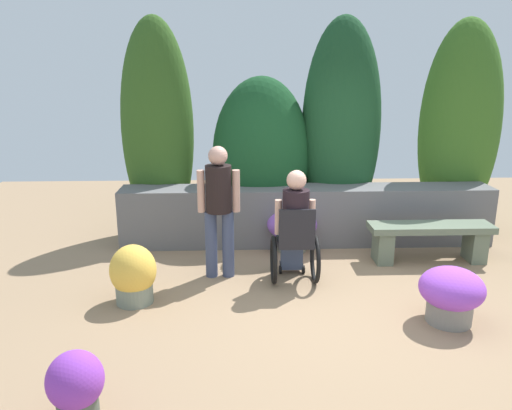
{
  "coord_description": "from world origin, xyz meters",
  "views": [
    {
      "loc": [
        -0.95,
        -4.79,
        2.45
      ],
      "look_at": [
        -0.74,
        0.92,
        0.85
      ],
      "focal_mm": 35.45,
      "sensor_mm": 36.0,
      "label": 1
    }
  ],
  "objects_px": {
    "stone_bench": "(430,237)",
    "flower_pot_terracotta_by_wall": "(133,275)",
    "flower_pot_purple_near": "(76,386)",
    "flower_pot_red_accent": "(451,293)",
    "person_standing_companion": "(219,204)",
    "flower_pot_small_foreground": "(292,228)",
    "person_in_wheelchair": "(295,230)"
  },
  "relations": [
    {
      "from": "person_in_wheelchair",
      "to": "flower_pot_purple_near",
      "type": "distance_m",
      "value": 2.96
    },
    {
      "from": "person_in_wheelchair",
      "to": "person_standing_companion",
      "type": "bearing_deg",
      "value": 175.07
    },
    {
      "from": "stone_bench",
      "to": "flower_pot_small_foreground",
      "type": "bearing_deg",
      "value": 173.81
    },
    {
      "from": "flower_pot_purple_near",
      "to": "flower_pot_terracotta_by_wall",
      "type": "distance_m",
      "value": 1.83
    },
    {
      "from": "flower_pot_terracotta_by_wall",
      "to": "flower_pot_red_accent",
      "type": "relative_size",
      "value": 1.03
    },
    {
      "from": "stone_bench",
      "to": "person_in_wheelchair",
      "type": "xyz_separation_m",
      "value": [
        -1.8,
        -0.55,
        0.3
      ]
    },
    {
      "from": "flower_pot_purple_near",
      "to": "flower_pot_terracotta_by_wall",
      "type": "xyz_separation_m",
      "value": [
        0.05,
        1.83,
        0.04
      ]
    },
    {
      "from": "flower_pot_red_accent",
      "to": "flower_pot_terracotta_by_wall",
      "type": "bearing_deg",
      "value": 170.38
    },
    {
      "from": "stone_bench",
      "to": "person_standing_companion",
      "type": "distance_m",
      "value": 2.75
    },
    {
      "from": "flower_pot_purple_near",
      "to": "person_standing_companion",
      "type": "bearing_deg",
      "value": 69.55
    },
    {
      "from": "stone_bench",
      "to": "person_in_wheelchair",
      "type": "relative_size",
      "value": 1.17
    },
    {
      "from": "person_standing_companion",
      "to": "flower_pot_purple_near",
      "type": "distance_m",
      "value": 2.74
    },
    {
      "from": "flower_pot_red_accent",
      "to": "flower_pot_small_foreground",
      "type": "distance_m",
      "value": 2.43
    },
    {
      "from": "flower_pot_small_foreground",
      "to": "stone_bench",
      "type": "bearing_deg",
      "value": -14.52
    },
    {
      "from": "flower_pot_red_accent",
      "to": "stone_bench",
      "type": "bearing_deg",
      "value": 76.5
    },
    {
      "from": "stone_bench",
      "to": "flower_pot_terracotta_by_wall",
      "type": "height_order",
      "value": "flower_pot_terracotta_by_wall"
    },
    {
      "from": "person_in_wheelchair",
      "to": "flower_pot_terracotta_by_wall",
      "type": "xyz_separation_m",
      "value": [
        -1.75,
        -0.49,
        -0.31
      ]
    },
    {
      "from": "stone_bench",
      "to": "flower_pot_purple_near",
      "type": "bearing_deg",
      "value": -133.0
    },
    {
      "from": "flower_pot_purple_near",
      "to": "flower_pot_red_accent",
      "type": "bearing_deg",
      "value": 21.97
    },
    {
      "from": "stone_bench",
      "to": "person_in_wheelchair",
      "type": "height_order",
      "value": "person_in_wheelchair"
    },
    {
      "from": "person_in_wheelchair",
      "to": "flower_pot_purple_near",
      "type": "relative_size",
      "value": 2.54
    },
    {
      "from": "person_in_wheelchair",
      "to": "flower_pot_small_foreground",
      "type": "height_order",
      "value": "person_in_wheelchair"
    },
    {
      "from": "stone_bench",
      "to": "person_standing_companion",
      "type": "bearing_deg",
      "value": -163.61
    },
    {
      "from": "flower_pot_red_accent",
      "to": "flower_pot_small_foreground",
      "type": "height_order",
      "value": "flower_pot_small_foreground"
    },
    {
      "from": "person_in_wheelchair",
      "to": "flower_pot_terracotta_by_wall",
      "type": "distance_m",
      "value": 1.84
    },
    {
      "from": "stone_bench",
      "to": "flower_pot_purple_near",
      "type": "relative_size",
      "value": 2.97
    },
    {
      "from": "person_in_wheelchair",
      "to": "flower_pot_terracotta_by_wall",
      "type": "relative_size",
      "value": 2.08
    },
    {
      "from": "flower_pot_purple_near",
      "to": "flower_pot_small_foreground",
      "type": "distance_m",
      "value": 3.81
    },
    {
      "from": "flower_pot_purple_near",
      "to": "flower_pot_small_foreground",
      "type": "xyz_separation_m",
      "value": [
        1.88,
        3.32,
        0.06
      ]
    },
    {
      "from": "stone_bench",
      "to": "flower_pot_small_foreground",
      "type": "relative_size",
      "value": 2.31
    },
    {
      "from": "flower_pot_small_foreground",
      "to": "flower_pot_red_accent",
      "type": "bearing_deg",
      "value": -56.53
    },
    {
      "from": "person_in_wheelchair",
      "to": "person_standing_companion",
      "type": "xyz_separation_m",
      "value": [
        -0.86,
        0.18,
        0.28
      ]
    }
  ]
}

